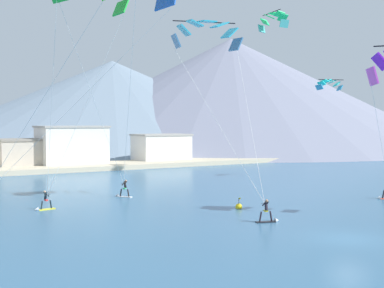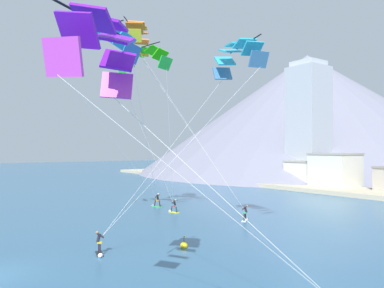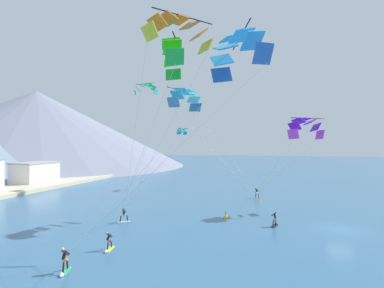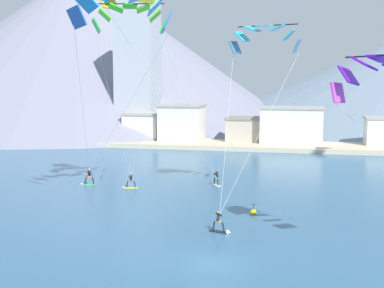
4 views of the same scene
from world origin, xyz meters
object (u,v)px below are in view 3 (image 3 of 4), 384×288
kitesurfer_near_trail (64,265)px  parafoil_kite_distant_low_drift (182,131)px  kitesurfer_near_lead (256,195)px  race_marker_buoy (226,217)px  parafoil_kite_near_trail (235,51)px  parafoil_kite_far_right (172,56)px  parafoil_kite_near_lead (305,127)px  kitesurfer_mid_center (122,218)px  parafoil_kite_far_left (186,97)px  kitesurfer_far_right (108,246)px  parafoil_kite_mid_center (179,30)px  parafoil_kite_distant_high_outer (146,88)px  kitesurfer_far_left (275,221)px

kitesurfer_near_trail → parafoil_kite_distant_low_drift: parafoil_kite_distant_low_drift is taller
kitesurfer_near_lead → race_marker_buoy: bearing=169.5°
parafoil_kite_near_trail → parafoil_kite_distant_low_drift: size_ratio=4.39×
kitesurfer_near_lead → parafoil_kite_far_right: 31.66m
parafoil_kite_near_lead → parafoil_kite_distant_low_drift: size_ratio=2.91×
kitesurfer_near_lead → parafoil_kite_distant_low_drift: parafoil_kite_distant_low_drift is taller
kitesurfer_mid_center → parafoil_kite_distant_low_drift: parafoil_kite_distant_low_drift is taller
kitesurfer_near_trail → parafoil_kite_far_left: size_ratio=0.12×
kitesurfer_far_right → race_marker_buoy: bearing=-29.9°
race_marker_buoy → kitesurfer_near_trail: bearing=155.4°
parafoil_kite_distant_low_drift → parafoil_kite_mid_center: bearing=-162.7°
kitesurfer_mid_center → parafoil_kite_near_trail: (-5.32, -13.92, 16.77)m
kitesurfer_mid_center → parafoil_kite_distant_high_outer: (26.35, 9.04, 20.38)m
parafoil_kite_distant_high_outer → parafoil_kite_distant_low_drift: size_ratio=1.31×
kitesurfer_mid_center → parafoil_kite_far_left: 16.83m
kitesurfer_near_lead → kitesurfer_mid_center: (-20.02, 14.08, -0.05)m
kitesurfer_mid_center → parafoil_kite_near_lead: 27.59m
kitesurfer_near_trail → parafoil_kite_near_trail: (8.10, -11.08, 16.69)m
parafoil_kite_mid_center → race_marker_buoy: bearing=-10.9°
parafoil_kite_near_trail → parafoil_kite_mid_center: size_ratio=0.92×
kitesurfer_near_trail → kitesurfer_far_right: bearing=-7.0°
parafoil_kite_near_lead → parafoil_kite_mid_center: parafoil_kite_mid_center is taller
kitesurfer_near_lead → parafoil_kite_near_lead: bearing=-131.8°
kitesurfer_near_trail → parafoil_kite_distant_high_outer: size_ratio=0.35×
parafoil_kite_near_lead → kitesurfer_mid_center: bearing=122.5°
kitesurfer_near_lead → parafoil_kite_mid_center: 32.73m
kitesurfer_near_trail → kitesurfer_mid_center: 13.72m
kitesurfer_near_trail → kitesurfer_far_left: bearing=-40.6°
kitesurfer_far_left → parafoil_kite_far_right: bearing=138.3°
parafoil_kite_mid_center → race_marker_buoy: size_ratio=18.58×
kitesurfer_far_left → parafoil_kite_near_lead: parafoil_kite_near_lead is taller
parafoil_kite_near_lead → kitesurfer_near_trail: bearing=145.7°
kitesurfer_near_lead → kitesurfer_far_right: bearing=159.6°
kitesurfer_near_trail → parafoil_kite_near_trail: 21.61m
parafoil_kite_near_lead → parafoil_kite_mid_center: 24.60m
parafoil_kite_far_left → parafoil_kite_far_right: size_ratio=0.89×
parafoil_kite_near_trail → parafoil_kite_distant_low_drift: parafoil_kite_near_trail is taller
kitesurfer_near_trail → parafoil_kite_far_right: (6.95, -5.65, 16.40)m
parafoil_kite_far_right → parafoil_kite_distant_low_drift: size_ratio=4.26×
kitesurfer_near_trail → parafoil_kite_distant_low_drift: 44.93m
parafoil_kite_far_left → kitesurfer_far_right: bearing=169.0°
kitesurfer_far_left → parafoil_kite_near_lead: size_ratio=0.15×
parafoil_kite_distant_high_outer → parafoil_kite_far_left: bearing=-143.9°
kitesurfer_near_lead → parafoil_kite_near_lead: 14.70m
kitesurfer_far_left → parafoil_kite_far_left: 18.49m
kitesurfer_far_right → kitesurfer_near_trail: bearing=173.0°
kitesurfer_near_trail → parafoil_kite_near_lead: parafoil_kite_near_lead is taller
kitesurfer_far_left → kitesurfer_far_right: 18.24m
parafoil_kite_near_lead → parafoil_kite_near_trail: size_ratio=0.66×
kitesurfer_near_lead → parafoil_kite_distant_high_outer: size_ratio=0.34×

